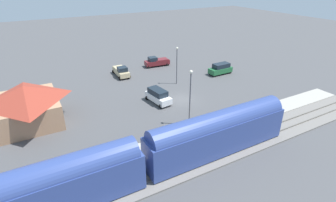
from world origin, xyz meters
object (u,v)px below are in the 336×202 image
(pedestrian_waiting_far, at_px, (274,103))
(station_building, at_px, (27,104))
(suv_white, at_px, (158,96))
(light_pole_near_platform, at_px, (190,91))
(pickup_tan, at_px, (121,71))
(pickup_maroon, at_px, (157,62))
(suv_green, at_px, (221,69))
(pedestrian_on_platform, at_px, (266,104))
(light_pole_lot_center, at_px, (177,61))

(pedestrian_waiting_far, bearing_deg, station_building, 66.10)
(suv_white, xyz_separation_m, light_pole_near_platform, (-8.08, -0.59, 3.75))
(pickup_tan, bearing_deg, pickup_maroon, -76.52)
(pickup_tan, height_order, suv_white, suv_white)
(pickup_tan, distance_m, suv_white, 14.26)
(pedestrian_waiting_far, relative_size, suv_green, 0.35)
(station_building, distance_m, light_pole_near_platform, 21.99)
(suv_green, bearing_deg, pickup_tan, 64.26)
(pedestrian_on_platform, bearing_deg, light_pole_near_platform, 78.67)
(pickup_maroon, xyz_separation_m, pickup_tan, (-2.16, 9.03, 0.00))
(suv_green, relative_size, light_pole_near_platform, 0.64)
(pedestrian_on_platform, relative_size, pickup_tan, 0.31)
(pickup_maroon, distance_m, light_pole_near_platform, 25.87)
(pedestrian_waiting_far, xyz_separation_m, light_pole_near_platform, (2.90, 13.02, 3.62))
(light_pole_lot_center, bearing_deg, pedestrian_waiting_far, -156.72)
(station_building, distance_m, pedestrian_on_platform, 33.62)
(station_building, bearing_deg, suv_white, -99.71)
(pedestrian_on_platform, distance_m, suv_white, 16.31)
(pickup_tan, height_order, suv_green, suv_green)
(station_building, relative_size, pickup_tan, 1.83)
(pedestrian_on_platform, bearing_deg, suv_white, 50.07)
(pedestrian_on_platform, bearing_deg, pedestrian_waiting_far, -114.93)
(pedestrian_waiting_far, height_order, suv_green, suv_green)
(pedestrian_waiting_far, relative_size, light_pole_near_platform, 0.22)
(pedestrian_waiting_far, bearing_deg, pickup_maroon, 11.48)
(suv_white, bearing_deg, pickup_maroon, -26.16)
(station_building, relative_size, light_pole_near_platform, 1.28)
(station_building, distance_m, pickup_maroon, 29.47)
(light_pole_near_platform, bearing_deg, light_pole_lot_center, -24.08)
(station_building, distance_m, pedestrian_waiting_far, 34.84)
(light_pole_lot_center, bearing_deg, pedestrian_on_platform, -159.47)
(pedestrian_waiting_far, xyz_separation_m, light_pole_lot_center, (16.32, 7.02, 3.15))
(light_pole_lot_center, bearing_deg, pickup_tan, 40.42)
(light_pole_near_platform, bearing_deg, pickup_maroon, -16.94)
(suv_green, distance_m, suv_white, 17.96)
(light_pole_lot_center, bearing_deg, pickup_maroon, -7.52)
(pickup_maroon, distance_m, light_pole_lot_center, 11.66)
(suv_green, height_order, light_pole_lot_center, light_pole_lot_center)
(light_pole_near_platform, relative_size, light_pole_lot_center, 1.12)
(station_building, distance_m, pickup_tan, 20.58)
(pedestrian_waiting_far, relative_size, light_pole_lot_center, 0.25)
(pickup_tan, bearing_deg, light_pole_near_platform, -175.97)
(station_building, bearing_deg, light_pole_near_platform, -120.78)
(station_building, distance_m, suv_white, 18.55)
(pickup_tan, xyz_separation_m, suv_white, (-14.22, -0.98, 0.12))
(pedestrian_waiting_far, bearing_deg, light_pole_lot_center, 23.28)
(station_building, height_order, light_pole_near_platform, light_pole_near_platform)
(station_building, bearing_deg, pedestrian_on_platform, -113.86)
(pickup_tan, bearing_deg, suv_green, -115.74)
(pedestrian_waiting_far, height_order, light_pole_lot_center, light_pole_lot_center)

